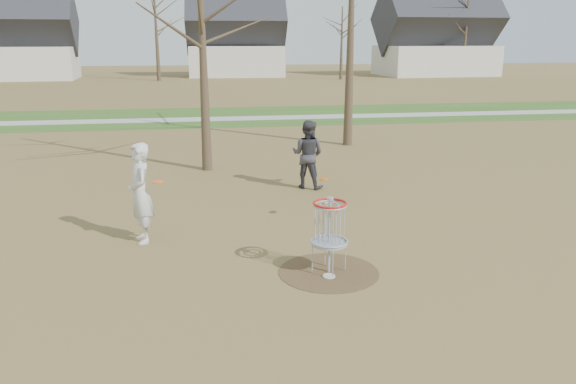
# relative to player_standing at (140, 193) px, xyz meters

# --- Properties ---
(ground) EXTENTS (160.00, 160.00, 0.00)m
(ground) POSITION_rel_player_standing_xyz_m (3.41, -2.14, -1.02)
(ground) COLOR brown
(ground) RESTS_ON ground
(green_band) EXTENTS (160.00, 8.00, 0.01)m
(green_band) POSITION_rel_player_standing_xyz_m (3.41, 18.86, -1.02)
(green_band) COLOR #2D5119
(green_band) RESTS_ON ground
(footpath) EXTENTS (160.00, 1.50, 0.01)m
(footpath) POSITION_rel_player_standing_xyz_m (3.41, 17.86, -1.01)
(footpath) COLOR #9E9E99
(footpath) RESTS_ON green_band
(dirt_circle) EXTENTS (1.80, 1.80, 0.01)m
(dirt_circle) POSITION_rel_player_standing_xyz_m (3.41, -2.14, -1.02)
(dirt_circle) COLOR #47331E
(dirt_circle) RESTS_ON ground
(player_standing) EXTENTS (0.67, 0.85, 2.04)m
(player_standing) POSITION_rel_player_standing_xyz_m (0.00, 0.00, 0.00)
(player_standing) COLOR silver
(player_standing) RESTS_ON ground
(player_throwing) EXTENTS (1.15, 1.08, 1.89)m
(player_throwing) POSITION_rel_player_standing_xyz_m (4.14, 3.69, -0.08)
(player_throwing) COLOR #38373D
(player_throwing) RESTS_ON ground
(disc_grounded) EXTENTS (0.22, 0.22, 0.02)m
(disc_grounded) POSITION_rel_player_standing_xyz_m (3.37, -2.36, -1.00)
(disc_grounded) COLOR silver
(disc_grounded) RESTS_ON dirt_circle
(discs_in_play) EXTENTS (3.76, 1.04, 0.32)m
(discs_in_play) POSITION_rel_player_standing_xyz_m (2.23, 0.23, 0.13)
(discs_in_play) COLOR #F5600C
(discs_in_play) RESTS_ON ground
(disc_golf_basket) EXTENTS (0.64, 0.64, 1.35)m
(disc_golf_basket) POSITION_rel_player_standing_xyz_m (3.41, -2.14, -0.11)
(disc_golf_basket) COLOR #9EA3AD
(disc_golf_basket) RESTS_ON ground
(bare_trees) EXTENTS (52.62, 44.98, 9.00)m
(bare_trees) POSITION_rel_player_standing_xyz_m (5.19, 33.64, 4.32)
(bare_trees) COLOR #382B1E
(bare_trees) RESTS_ON ground
(houses_row) EXTENTS (56.51, 10.01, 7.26)m
(houses_row) POSITION_rel_player_standing_xyz_m (7.73, 50.41, 2.50)
(houses_row) COLOR silver
(houses_row) RESTS_ON ground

